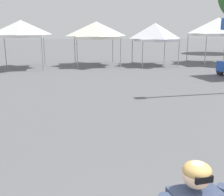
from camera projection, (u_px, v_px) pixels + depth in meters
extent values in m
cylinder|color=#9E9EA3|center=(42.00, 53.00, 18.37)|extent=(0.06, 0.06, 2.35)
cylinder|color=#9E9EA3|center=(5.00, 50.00, 20.56)|extent=(0.06, 0.06, 2.35)
cylinder|color=#9E9EA3|center=(44.00, 50.00, 21.07)|extent=(0.06, 0.06, 2.35)
pyramid|color=white|center=(21.00, 27.00, 19.05)|extent=(3.08, 3.08, 0.96)
cube|color=white|center=(21.00, 36.00, 19.20)|extent=(3.05, 3.05, 0.20)
cylinder|color=#9E9EA3|center=(77.00, 53.00, 19.27)|extent=(0.06, 0.06, 2.20)
cylinder|color=#9E9EA3|center=(121.00, 52.00, 19.81)|extent=(0.06, 0.06, 2.20)
cylinder|color=#9E9EA3|center=(75.00, 49.00, 22.23)|extent=(0.06, 0.06, 2.20)
cylinder|color=#9E9EA3|center=(113.00, 49.00, 22.77)|extent=(0.06, 0.06, 2.20)
pyramid|color=white|center=(96.00, 29.00, 20.62)|extent=(3.35, 3.35, 1.04)
cube|color=white|center=(96.00, 37.00, 20.77)|extent=(3.31, 3.31, 0.20)
cylinder|color=#9E9EA3|center=(142.00, 54.00, 19.58)|extent=(0.06, 0.06, 2.01)
cylinder|color=#9E9EA3|center=(179.00, 53.00, 20.10)|extent=(0.06, 0.06, 2.01)
cylinder|color=#9E9EA3|center=(132.00, 51.00, 22.20)|extent=(0.06, 0.06, 2.01)
cylinder|color=#9E9EA3|center=(165.00, 50.00, 22.72)|extent=(0.06, 0.06, 2.01)
pyramid|color=white|center=(155.00, 31.00, 20.76)|extent=(3.01, 3.01, 1.14)
cube|color=white|center=(155.00, 40.00, 20.93)|extent=(2.98, 2.98, 0.20)
cylinder|color=#9E9EA3|center=(206.00, 50.00, 20.26)|extent=(0.06, 0.06, 2.38)
cylinder|color=#9E9EA3|center=(187.00, 47.00, 23.50)|extent=(0.06, 0.06, 2.38)
pyramid|color=white|center=(218.00, 25.00, 21.66)|extent=(3.60, 3.60, 1.19)
cube|color=white|center=(217.00, 35.00, 21.83)|extent=(3.57, 3.57, 0.20)
cylinder|color=black|center=(220.00, 71.00, 16.78)|extent=(0.25, 0.50, 0.48)
sphere|color=beige|center=(197.00, 175.00, 2.24)|extent=(0.23, 0.23, 0.23)
ellipsoid|color=tan|center=(197.00, 170.00, 2.23)|extent=(0.23, 0.23, 0.14)
cube|color=black|center=(204.00, 180.00, 2.14)|extent=(0.15, 0.04, 0.06)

